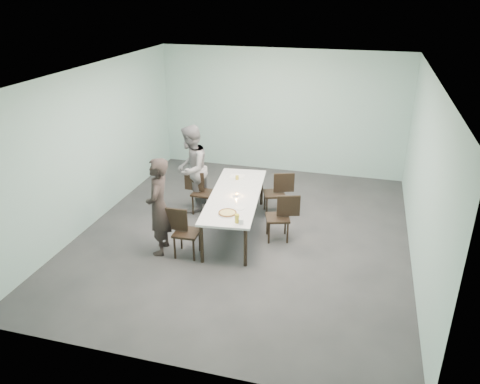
% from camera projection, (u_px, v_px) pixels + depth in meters
% --- Properties ---
extents(ground, '(7.00, 7.00, 0.00)m').
position_uv_depth(ground, '(244.00, 233.00, 8.89)').
color(ground, '#333335').
rests_on(ground, ground).
extents(room_shell, '(6.02, 7.02, 3.01)m').
position_uv_depth(room_shell, '(245.00, 130.00, 8.06)').
color(room_shell, '#A1CBC3').
rests_on(room_shell, ground).
extents(table, '(1.19, 2.69, 0.75)m').
position_uv_depth(table, '(235.00, 197.00, 8.74)').
color(table, white).
rests_on(table, ground).
extents(chair_near_left, '(0.62, 0.44, 0.87)m').
position_uv_depth(chair_near_left, '(182.00, 229.00, 8.01)').
color(chair_near_left, black).
rests_on(chair_near_left, ground).
extents(chair_far_left, '(0.62, 0.44, 0.87)m').
position_uv_depth(chair_far_left, '(200.00, 189.00, 9.55)').
color(chair_far_left, black).
rests_on(chair_far_left, ground).
extents(chair_near_right, '(0.65, 0.53, 0.87)m').
position_uv_depth(chair_near_right, '(282.00, 214.00, 8.51)').
color(chair_near_right, black).
rests_on(chair_near_right, ground).
extents(chair_far_right, '(0.65, 0.54, 0.87)m').
position_uv_depth(chair_far_right, '(278.00, 190.00, 9.50)').
color(chair_far_right, black).
rests_on(chair_far_right, ground).
extents(diner_near, '(0.53, 0.70, 1.74)m').
position_uv_depth(diner_near, '(159.00, 207.00, 7.95)').
color(diner_near, black).
rests_on(diner_near, ground).
extents(diner_far, '(0.72, 0.91, 1.80)m').
position_uv_depth(diner_far, '(191.00, 169.00, 9.51)').
color(diner_far, gray).
rests_on(diner_far, ground).
extents(pizza, '(0.34, 0.34, 0.04)m').
position_uv_depth(pizza, '(227.00, 213.00, 7.96)').
color(pizza, white).
rests_on(pizza, table).
extents(side_plate, '(0.18, 0.18, 0.01)m').
position_uv_depth(side_plate, '(240.00, 208.00, 8.17)').
color(side_plate, white).
rests_on(side_plate, table).
extents(beer_glass, '(0.08, 0.08, 0.15)m').
position_uv_depth(beer_glass, '(237.00, 219.00, 7.65)').
color(beer_glass, gold).
rests_on(beer_glass, table).
extents(water_tumbler, '(0.08, 0.08, 0.09)m').
position_uv_depth(water_tumbler, '(241.00, 221.00, 7.62)').
color(water_tumbler, silver).
rests_on(water_tumbler, table).
extents(tealight, '(0.06, 0.06, 0.05)m').
position_uv_depth(tealight, '(237.00, 195.00, 8.63)').
color(tealight, silver).
rests_on(tealight, table).
extents(amber_tumbler, '(0.07, 0.07, 0.08)m').
position_uv_depth(amber_tumbler, '(237.00, 178.00, 9.37)').
color(amber_tumbler, gold).
rests_on(amber_tumbler, table).
extents(menu, '(0.32, 0.25, 0.01)m').
position_uv_depth(menu, '(237.00, 176.00, 9.54)').
color(menu, silver).
rests_on(menu, table).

